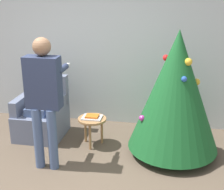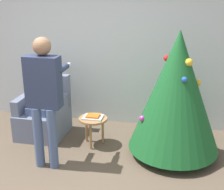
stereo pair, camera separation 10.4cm
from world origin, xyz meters
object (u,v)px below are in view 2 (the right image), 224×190
object	(u,v)px
armchair	(44,115)
side_stool	(93,122)
christmas_tree	(176,92)
person_standing	(44,92)
person_seated	(42,95)

from	to	relation	value
armchair	side_stool	distance (m)	0.88
christmas_tree	side_stool	bearing A→B (deg)	178.39
armchair	person_standing	world-z (taller)	person_standing
person_seated	person_standing	xyz separation A→B (m)	(0.42, -0.82, 0.34)
armchair	side_stool	world-z (taller)	armchair
christmas_tree	person_standing	xyz separation A→B (m)	(-1.59, -0.62, 0.09)
side_stool	armchair	bearing A→B (deg)	166.92
person_seated	person_standing	bearing A→B (deg)	-62.69
christmas_tree	side_stool	distance (m)	1.29
christmas_tree	person_seated	world-z (taller)	christmas_tree
armchair	person_seated	distance (m)	0.34
christmas_tree	armchair	xyz separation A→B (m)	(-2.02, 0.23, -0.60)
person_standing	side_stool	bearing A→B (deg)	56.24
armchair	person_seated	xyz separation A→B (m)	(0.00, -0.03, 0.34)
person_seated	christmas_tree	bearing A→B (deg)	-5.83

